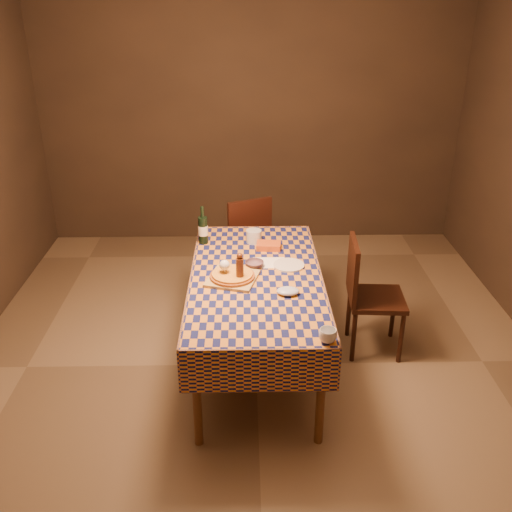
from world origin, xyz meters
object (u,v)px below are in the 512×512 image
Objects in this scene: dining_table at (256,285)px; white_plate at (289,265)px; wine_bottle at (203,230)px; pizza at (232,275)px; cutting_board at (232,278)px; bowl at (254,264)px; chair_right at (366,291)px; chair_far at (245,238)px.

dining_table is 8.04× the size of white_plate.
wine_bottle is at bearing 146.57° from white_plate.
cutting_board is at bearing -153.43° from pizza.
bowl is (0.16, 0.20, -0.01)m from pizza.
wine_bottle is (-0.24, 0.64, 0.11)m from cutting_board.
bowl is 0.45× the size of wine_bottle.
cutting_board is 0.70m from wine_bottle.
wine_bottle is 1.37m from chair_right.
chair_far reaches higher than bowl.
dining_table is 1.26m from chair_far.
chair_far is at bearing 93.57° from dining_table.
bowl is at bearing -86.49° from chair_far.
bowl is (-0.01, 0.14, 0.10)m from dining_table.
cutting_board is at bearing -165.10° from chair_right.
wine_bottle reaches higher than dining_table.
dining_table is 0.17m from bowl.
chair_right is (0.85, 0.21, -0.17)m from dining_table.
chair_far reaches higher than pizza.
wine_bottle is (-0.41, 0.58, 0.19)m from dining_table.
cutting_board is 1.03× the size of pizza.
cutting_board is 1.42× the size of white_plate.
bowl is 0.25m from white_plate.
dining_table is 13.37× the size of bowl.
chair_far is (-0.07, 1.11, -0.27)m from bowl.
wine_bottle is at bearing -116.55° from chair_far.
cutting_board is at bearing -152.96° from white_plate.
bowl reaches higher than white_plate.
bowl is 0.91m from chair_right.
dining_table is at bearing -148.70° from white_plate.
chair_right is (0.93, -1.04, 0.00)m from chair_far.
chair_right reaches higher than bowl.
cutting_board is at bearing -93.94° from chair_far.
chair_far is at bearing 86.06° from cutting_board.
white_plate is at bearing 31.30° from dining_table.
dining_table is 0.30m from white_plate.
white_plate is (0.66, -0.43, -0.11)m from wine_bottle.
pizza is at bearing -165.10° from chair_right.
dining_table is at bearing -86.43° from chair_far.
white_plate is 0.25× the size of chair_far.
cutting_board is at bearing -128.36° from bowl.
bowl is at bearing 51.64° from pizza.
chair_far reaches higher than cutting_board.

